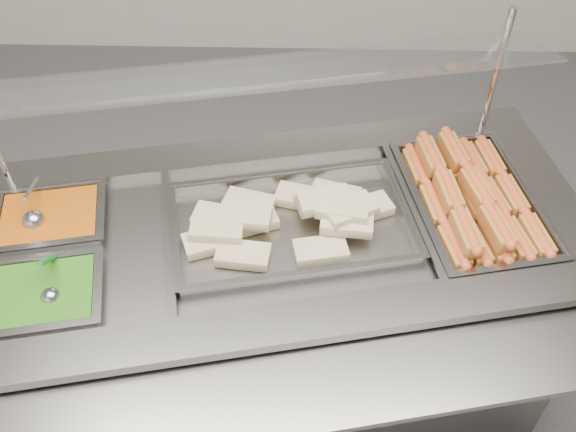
{
  "coord_description": "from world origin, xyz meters",
  "views": [
    {
      "loc": [
        -0.01,
        -0.8,
        1.99
      ],
      "look_at": [
        -0.04,
        0.34,
        0.81
      ],
      "focal_mm": 40.0,
      "sensor_mm": 36.0,
      "label": 1
    }
  ],
  "objects_px": {
    "sneeze_guard": "(256,76)",
    "ladle": "(34,219)",
    "steam_counter": "(274,314)",
    "pan_hotdogs": "(471,207)",
    "serving_spoon": "(50,290)",
    "pan_wraps": "(291,227)"
  },
  "relations": [
    {
      "from": "ladle",
      "to": "serving_spoon",
      "type": "relative_size",
      "value": 1.16
    },
    {
      "from": "steam_counter",
      "to": "sneeze_guard",
      "type": "bearing_deg",
      "value": 101.41
    },
    {
      "from": "ladle",
      "to": "steam_counter",
      "type": "bearing_deg",
      "value": 0.61
    },
    {
      "from": "sneeze_guard",
      "to": "serving_spoon",
      "type": "height_order",
      "value": "sneeze_guard"
    },
    {
      "from": "steam_counter",
      "to": "ladle",
      "type": "bearing_deg",
      "value": -179.39
    },
    {
      "from": "steam_counter",
      "to": "pan_hotdogs",
      "type": "relative_size",
      "value": 3.31
    },
    {
      "from": "steam_counter",
      "to": "pan_hotdogs",
      "type": "height_order",
      "value": "pan_hotdogs"
    },
    {
      "from": "steam_counter",
      "to": "pan_hotdogs",
      "type": "distance_m",
      "value": 0.66
    },
    {
      "from": "pan_hotdogs",
      "to": "serving_spoon",
      "type": "bearing_deg",
      "value": -161.7
    },
    {
      "from": "steam_counter",
      "to": "serving_spoon",
      "type": "height_order",
      "value": "serving_spoon"
    },
    {
      "from": "sneeze_guard",
      "to": "ladle",
      "type": "bearing_deg",
      "value": -161.27
    },
    {
      "from": "steam_counter",
      "to": "pan_wraps",
      "type": "relative_size",
      "value": 2.69
    },
    {
      "from": "ladle",
      "to": "pan_hotdogs",
      "type": "bearing_deg",
      "value": 5.71
    },
    {
      "from": "steam_counter",
      "to": "pan_wraps",
      "type": "bearing_deg",
      "value": 11.41
    },
    {
      "from": "pan_wraps",
      "to": "ladle",
      "type": "xyz_separation_m",
      "value": [
        -0.67,
        -0.02,
        0.03
      ]
    },
    {
      "from": "pan_hotdogs",
      "to": "serving_spoon",
      "type": "height_order",
      "value": "serving_spoon"
    },
    {
      "from": "pan_hotdogs",
      "to": "ladle",
      "type": "xyz_separation_m",
      "value": [
        -1.15,
        -0.12,
        0.04
      ]
    },
    {
      "from": "pan_hotdogs",
      "to": "ladle",
      "type": "bearing_deg",
      "value": -174.29
    },
    {
      "from": "serving_spoon",
      "to": "pan_hotdogs",
      "type": "bearing_deg",
      "value": 18.3
    },
    {
      "from": "pan_hotdogs",
      "to": "pan_wraps",
      "type": "distance_m",
      "value": 0.5
    },
    {
      "from": "pan_wraps",
      "to": "ladle",
      "type": "bearing_deg",
      "value": -178.54
    },
    {
      "from": "sneeze_guard",
      "to": "pan_hotdogs",
      "type": "bearing_deg",
      "value": -7.87
    }
  ]
}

